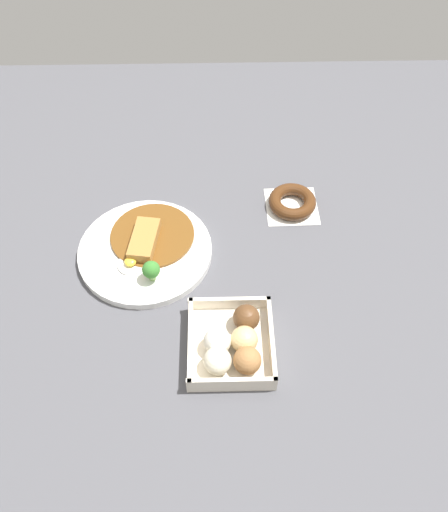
{
  "coord_description": "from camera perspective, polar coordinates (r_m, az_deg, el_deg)",
  "views": [
    {
      "loc": [
        -0.66,
        -0.05,
        0.91
      ],
      "look_at": [
        0.03,
        -0.07,
        0.03
      ],
      "focal_mm": 37.41,
      "sensor_mm": 36.0,
      "label": 1
    }
  ],
  "objects": [
    {
      "name": "ground_plane",
      "position": [
        1.13,
        -3.4,
        -2.25
      ],
      "size": [
        1.6,
        1.6,
        0.0
      ],
      "primitive_type": "plane",
      "color": "#4C4C51"
    },
    {
      "name": "curry_plate",
      "position": [
        1.16,
        -8.34,
        0.7
      ],
      "size": [
        0.29,
        0.29,
        0.07
      ],
      "color": "white",
      "rests_on": "ground_plane"
    },
    {
      "name": "donut_box",
      "position": [
        1.01,
        0.95,
        -9.39
      ],
      "size": [
        0.18,
        0.16,
        0.06
      ],
      "color": "beige",
      "rests_on": "ground_plane"
    },
    {
      "name": "chocolate_ring_donut",
      "position": [
        1.25,
        7.31,
        5.75
      ],
      "size": [
        0.12,
        0.12,
        0.03
      ],
      "color": "white",
      "rests_on": "ground_plane"
    }
  ]
}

